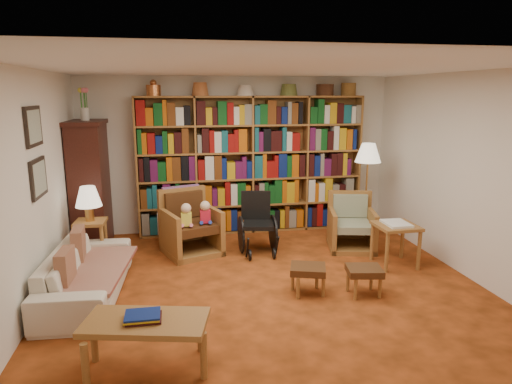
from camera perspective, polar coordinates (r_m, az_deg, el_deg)
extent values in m
plane|color=#BC4F1C|center=(5.45, 1.66, -12.02)|extent=(5.00, 5.00, 0.00)
plane|color=white|center=(4.97, 1.85, 15.24)|extent=(5.00, 5.00, 0.00)
plane|color=white|center=(7.50, -2.26, 4.67)|extent=(5.00, 0.00, 5.00)
plane|color=white|center=(2.76, 12.81, -9.13)|extent=(5.00, 0.00, 5.00)
plane|color=white|center=(5.17, -26.50, -0.11)|extent=(0.00, 5.00, 5.00)
plane|color=white|center=(6.09, 25.41, 1.71)|extent=(0.00, 5.00, 5.00)
cube|color=#9F6631|center=(7.39, -0.54, 3.39)|extent=(3.60, 0.30, 2.20)
cube|color=#3D1610|center=(7.09, -19.99, 0.62)|extent=(0.45, 0.90, 1.80)
cube|color=#3D1610|center=(6.97, -20.55, 8.12)|extent=(0.50, 0.95, 0.06)
cylinder|color=silver|center=(6.97, -20.63, 9.10)|extent=(0.12, 0.12, 0.18)
cube|color=black|center=(5.36, -26.09, 7.38)|extent=(0.03, 0.52, 0.42)
cube|color=gray|center=(5.36, -25.94, 7.39)|extent=(0.01, 0.44, 0.34)
cube|color=black|center=(5.43, -25.55, 1.60)|extent=(0.03, 0.52, 0.42)
cube|color=gray|center=(5.42, -25.39, 1.61)|extent=(0.01, 0.44, 0.34)
imported|color=beige|center=(5.51, -20.43, -9.53)|extent=(1.89, 0.82, 0.54)
cube|color=#C2B28E|center=(5.49, -19.93, -9.23)|extent=(0.92, 1.50, 0.04)
cube|color=maroon|center=(5.79, -21.25, -6.62)|extent=(0.16, 0.41, 0.40)
cube|color=maroon|center=(5.15, -22.68, -9.10)|extent=(0.14, 0.38, 0.38)
cube|color=#9F6631|center=(6.37, -20.01, -3.57)|extent=(0.41, 0.41, 0.04)
cylinder|color=#9F6631|center=(6.34, -21.43, -6.62)|extent=(0.05, 0.05, 0.57)
cylinder|color=#9F6631|center=(6.28, -18.63, -6.57)|extent=(0.05, 0.05, 0.57)
cylinder|color=#9F6631|center=(6.63, -20.94, -5.76)|extent=(0.05, 0.05, 0.57)
cylinder|color=#9F6631|center=(6.57, -18.26, -5.71)|extent=(0.05, 0.05, 0.57)
cylinder|color=#BD853C|center=(6.34, -20.09, -2.58)|extent=(0.11, 0.11, 0.19)
cone|color=#FDEECF|center=(6.28, -20.24, -0.52)|extent=(0.34, 0.34, 0.26)
cube|color=#9F6631|center=(6.63, -8.00, -7.25)|extent=(0.93, 0.95, 0.08)
cube|color=#9F6631|center=(6.54, -10.92, -5.05)|extent=(0.32, 0.73, 0.64)
cube|color=#9F6631|center=(6.56, -5.23, -4.82)|extent=(0.32, 0.73, 0.64)
cube|color=#9F6631|center=(6.83, -8.23, -3.08)|extent=(0.70, 0.32, 0.90)
cube|color=#4B2D14|center=(6.49, -8.08, -4.35)|extent=(0.74, 0.78, 0.12)
cube|color=#4B2D14|center=(6.71, -8.26, -1.51)|extent=(0.56, 0.28, 0.38)
cube|color=#CC3679|center=(6.79, -8.31, -0.81)|extent=(0.55, 0.25, 0.40)
cube|color=#9F6631|center=(6.89, 11.78, -6.65)|extent=(0.78, 0.80, 0.07)
cube|color=#9F6631|center=(6.72, 9.56, -4.82)|extent=(0.21, 0.67, 0.57)
cube|color=#9F6631|center=(6.93, 14.11, -4.49)|extent=(0.21, 0.67, 0.57)
cube|color=#9F6631|center=(7.05, 11.00, -3.06)|extent=(0.65, 0.22, 0.81)
cube|color=gray|center=(6.77, 11.99, -4.14)|extent=(0.62, 0.66, 0.11)
cube|color=gray|center=(6.95, 11.25, -1.69)|extent=(0.51, 0.20, 0.34)
cube|color=black|center=(6.45, 0.31, -4.12)|extent=(0.50, 0.50, 0.06)
cube|color=black|center=(6.59, -0.02, -1.67)|extent=(0.42, 0.13, 0.42)
cylinder|color=black|center=(6.55, -1.87, -5.33)|extent=(0.03, 0.52, 0.52)
cylinder|color=black|center=(6.63, 2.15, -5.11)|extent=(0.03, 0.52, 0.52)
cylinder|color=black|center=(6.29, -0.77, -7.89)|extent=(0.03, 0.15, 0.15)
cylinder|color=black|center=(6.35, 2.25, -7.69)|extent=(0.03, 0.15, 0.15)
cylinder|color=#BD853C|center=(7.46, 13.33, -5.44)|extent=(0.25, 0.25, 0.03)
cylinder|color=#BD853C|center=(7.30, 13.56, -0.82)|extent=(0.03, 0.03, 1.26)
cone|color=#FDEECF|center=(7.18, 13.85, 4.79)|extent=(0.40, 0.40, 0.29)
cube|color=#9F6631|center=(6.26, 17.13, -4.08)|extent=(0.53, 0.53, 0.04)
cylinder|color=#9F6631|center=(6.06, 16.05, -7.33)|extent=(0.05, 0.05, 0.52)
cylinder|color=#9F6631|center=(6.26, 19.70, -6.93)|extent=(0.05, 0.05, 0.52)
cylinder|color=#9F6631|center=(6.43, 14.31, -6.07)|extent=(0.05, 0.05, 0.52)
cylinder|color=#9F6631|center=(6.63, 17.81, -5.75)|extent=(0.05, 0.05, 0.52)
cube|color=white|center=(6.25, 17.15, -3.78)|extent=(0.31, 0.39, 0.03)
cube|color=#4B2D14|center=(5.26, 6.52, -9.58)|extent=(0.47, 0.43, 0.08)
cylinder|color=#9F6631|center=(5.18, 5.27, -11.89)|extent=(0.04, 0.04, 0.25)
cylinder|color=#9F6631|center=(5.26, 8.41, -11.58)|extent=(0.04, 0.04, 0.25)
cylinder|color=#9F6631|center=(5.39, 4.59, -10.89)|extent=(0.04, 0.04, 0.25)
cylinder|color=#9F6631|center=(5.46, 7.61, -10.62)|extent=(0.04, 0.04, 0.25)
cube|color=#4B2D14|center=(5.34, 13.39, -9.55)|extent=(0.43, 0.38, 0.08)
cylinder|color=#9F6631|center=(5.25, 12.34, -11.81)|extent=(0.04, 0.04, 0.25)
cylinder|color=#9F6631|center=(5.36, 15.23, -11.44)|extent=(0.04, 0.04, 0.25)
cylinder|color=#9F6631|center=(5.45, 11.41, -10.87)|extent=(0.04, 0.04, 0.25)
cylinder|color=#9F6631|center=(5.55, 14.21, -10.54)|extent=(0.04, 0.04, 0.25)
cube|color=#9F6631|center=(3.94, -13.62, -15.55)|extent=(1.07, 0.70, 0.05)
cylinder|color=#9F6631|center=(3.94, -20.54, -19.84)|extent=(0.06, 0.06, 0.40)
cylinder|color=#9F6631|center=(3.88, -6.56, -19.64)|extent=(0.06, 0.06, 0.40)
cylinder|color=#9F6631|center=(4.28, -19.59, -17.01)|extent=(0.06, 0.06, 0.40)
cylinder|color=#9F6631|center=(4.22, -6.95, -16.76)|extent=(0.06, 0.06, 0.40)
cube|color=brown|center=(3.92, -13.66, -14.88)|extent=(0.32, 0.28, 0.05)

